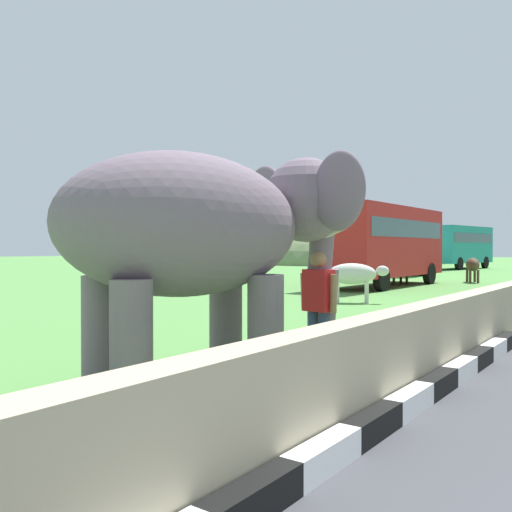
{
  "coord_description": "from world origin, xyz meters",
  "views": [
    {
      "loc": [
        -2.61,
        1.39,
        1.69
      ],
      "look_at": [
        2.68,
        5.25,
        1.6
      ],
      "focal_mm": 38.37,
      "sensor_mm": 36.0,
      "label": 1
    }
  ],
  "objects": [
    {
      "name": "bus_red",
      "position": [
        20.39,
        11.19,
        2.08
      ],
      "size": [
        8.5,
        2.69,
        3.5
      ],
      "color": "#B21E1E",
      "rests_on": "ground_plane"
    },
    {
      "name": "person_handler",
      "position": [
        4.01,
        5.15,
        0.93
      ],
      "size": [
        0.3,
        0.63,
        1.66
      ],
      "color": "navy",
      "rests_on": "ground_plane"
    },
    {
      "name": "cow_far",
      "position": [
        25.5,
        8.67,
        0.87
      ],
      "size": [
        1.89,
        1.16,
        1.23
      ],
      "color": "#473323",
      "rests_on": "ground_plane"
    },
    {
      "name": "hill_east",
      "position": [
        55.0,
        29.98,
        0.0
      ],
      "size": [
        26.29,
        21.03,
        10.32
      ],
      "color": "#6C7E52",
      "rests_on": "ground_plane"
    },
    {
      "name": "bus_teal",
      "position": [
        43.89,
        14.52,
        2.08
      ],
      "size": [
        8.22,
        3.61,
        3.5
      ],
      "color": "teal",
      "rests_on": "ground_plane"
    },
    {
      "name": "bus_white",
      "position": [
        33.06,
        14.53,
        2.08
      ],
      "size": [
        9.87,
        4.12,
        3.5
      ],
      "color": "silver",
      "rests_on": "ground_plane"
    },
    {
      "name": "cow_near",
      "position": [
        12.92,
        8.97,
        0.87
      ],
      "size": [
        1.23,
        1.87,
        1.23
      ],
      "color": "beige",
      "rests_on": "ground_plane"
    },
    {
      "name": "elephant",
      "position": [
        2.43,
        5.74,
        1.92
      ],
      "size": [
        4.08,
        3.01,
        2.93
      ],
      "color": "slate",
      "rests_on": "ground_plane"
    },
    {
      "name": "cow_mid",
      "position": [
        22.08,
        11.21,
        0.87
      ],
      "size": [
        1.92,
        1.07,
        1.23
      ],
      "color": "#473323",
      "rests_on": "ground_plane"
    },
    {
      "name": "barrier_parapet",
      "position": [
        2.0,
        3.7,
        0.5
      ],
      "size": [
        28.0,
        0.36,
        1.0
      ],
      "primitive_type": "cube",
      "color": "tan",
      "rests_on": "ground_plane"
    }
  ]
}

